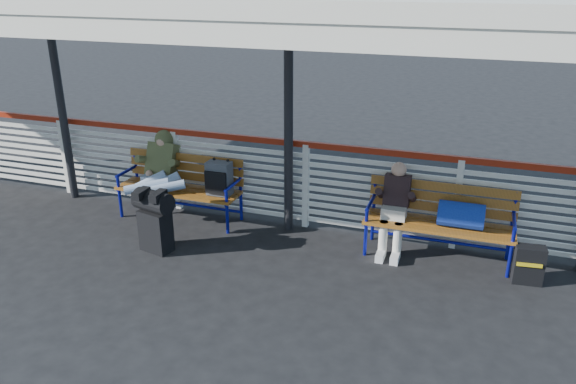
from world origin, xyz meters
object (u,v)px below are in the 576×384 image
at_px(luggage_stack, 155,218).
at_px(bench_left, 193,180).
at_px(bench_right, 449,215).
at_px(suitcase_side, 528,265).
at_px(traveler_man, 157,179).
at_px(companion_person, 395,207).

relative_size(luggage_stack, bench_left, 0.46).
bearing_deg(bench_right, bench_left, 179.49).
bearing_deg(luggage_stack, bench_left, 102.54).
distance_m(luggage_stack, bench_left, 1.04).
bearing_deg(suitcase_side, bench_left, 169.38).
bearing_deg(suitcase_side, traveler_man, 174.00).
bearing_deg(luggage_stack, companion_person, 32.11).
relative_size(luggage_stack, companion_person, 0.72).
xyz_separation_m(bench_left, bench_right, (3.51, -0.03, -0.02)).
relative_size(bench_left, bench_right, 1.00).
bearing_deg(companion_person, bench_right, 1.21).
height_order(traveler_man, suitcase_side, traveler_man).
bearing_deg(bench_left, bench_right, -0.51).
height_order(bench_left, traveler_man, traveler_man).
bearing_deg(traveler_man, companion_person, 5.61).
bearing_deg(luggage_stack, bench_right, 28.94).
bearing_deg(suitcase_side, luggage_stack, -177.44).
height_order(luggage_stack, traveler_man, traveler_man).
xyz_separation_m(bench_right, companion_person, (-0.66, -0.01, 0.01)).
height_order(luggage_stack, bench_right, bench_right).
bearing_deg(companion_person, traveler_man, -174.39).
xyz_separation_m(traveler_man, companion_person, (3.20, 0.31, -0.11)).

